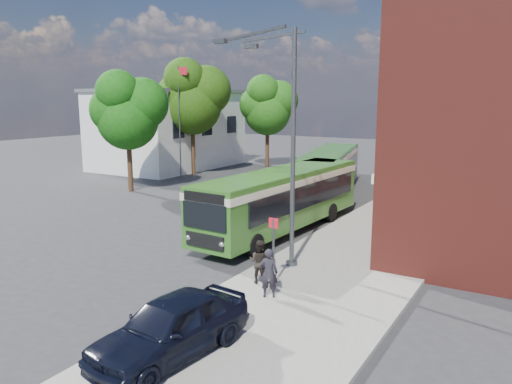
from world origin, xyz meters
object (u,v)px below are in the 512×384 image
Objects in this scene: bus_rear at (329,168)px; parked_car at (171,326)px; bus_front at (282,195)px; street_lamp at (284,145)px.

parked_car is at bearing -77.13° from bus_rear.
bus_rear is at bearing 109.58° from parked_car.
bus_rear reaches higher than parked_car.
bus_front is 12.91m from parked_car.
bus_front is at bearing -80.39° from bus_rear.
street_lamp reaches higher than bus_front.
street_lamp is at bearing -61.58° from bus_front.
parked_car is at bearing -74.56° from bus_front.
street_lamp is 6.11m from bus_front.
street_lamp reaches higher than parked_car.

